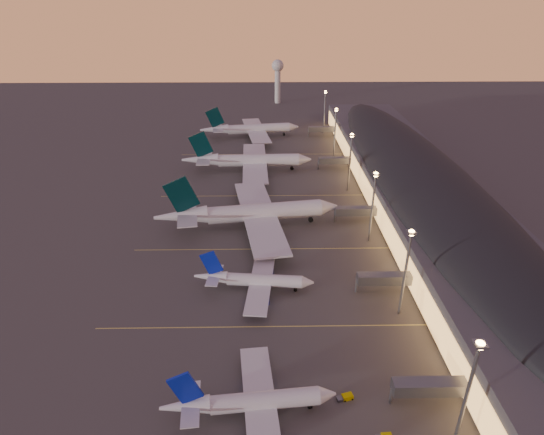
{
  "coord_description": "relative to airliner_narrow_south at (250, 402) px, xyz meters",
  "views": [
    {
      "loc": [
        -0.45,
        -98.68,
        79.03
      ],
      "look_at": [
        2.0,
        45.0,
        7.0
      ],
      "focal_mm": 30.0,
      "sensor_mm": 36.0,
      "label": 1
    }
  ],
  "objects": [
    {
      "name": "light_masts",
      "position": [
        39.85,
        97.29,
        14.19
      ],
      "size": [
        2.2,
        217.2,
        25.9
      ],
      "color": "slate",
      "rests_on": "ground"
    },
    {
      "name": "lane_markings",
      "position": [
        3.85,
        72.29,
        -3.36
      ],
      "size": [
        90.0,
        180.36,
        0.0
      ],
      "color": "#D8C659",
      "rests_on": "ground"
    },
    {
      "name": "airliner_wide_near",
      "position": [
        -2.53,
        83.81,
        2.25
      ],
      "size": [
        67.99,
        62.61,
        21.79
      ],
      "rotation": [
        0.0,
        0.0,
        0.15
      ],
      "color": "silver",
      "rests_on": "ground"
    },
    {
      "name": "radar_tower",
      "position": [
        13.85,
        292.29,
        18.51
      ],
      "size": [
        9.0,
        9.0,
        32.5
      ],
      "color": "silver",
      "rests_on": "ground"
    },
    {
      "name": "airliner_narrow_south",
      "position": [
        0.0,
        0.0,
        0.0
      ],
      "size": [
        36.45,
        32.7,
        13.01
      ],
      "rotation": [
        0.0,
        0.0,
        0.1
      ],
      "color": "silver",
      "rests_on": "ground"
    },
    {
      "name": "airliner_narrow_north",
      "position": [
        -0.01,
        44.0,
        -0.1
      ],
      "size": [
        35.33,
        31.69,
        12.61
      ],
      "rotation": [
        0.0,
        0.0,
        -0.1
      ],
      "color": "silver",
      "rests_on": "ground"
    },
    {
      "name": "airliner_wide_mid",
      "position": [
        -5.0,
        142.78,
        1.81
      ],
      "size": [
        62.7,
        57.0,
        20.09
      ],
      "rotation": [
        0.0,
        0.0,
        0.03
      ],
      "color": "silver",
      "rests_on": "ground"
    },
    {
      "name": "airliner_wide_far",
      "position": [
        -5.04,
        199.53,
        1.52
      ],
      "size": [
        59.17,
        54.47,
        18.95
      ],
      "rotation": [
        0.0,
        0.0,
        0.15
      ],
      "color": "silver",
      "rests_on": "ground"
    },
    {
      "name": "ground",
      "position": [
        3.85,
        32.29,
        -3.36
      ],
      "size": [
        700.0,
        700.0,
        0.0
      ],
      "primitive_type": "plane",
      "color": "#42403D"
    },
    {
      "name": "baggage_tug_b",
      "position": [
        20.44,
        3.41,
        -2.88
      ],
      "size": [
        3.81,
        2.33,
        1.06
      ],
      "rotation": [
        0.0,
        0.0,
        0.27
      ],
      "color": "#CAB800",
      "rests_on": "ground"
    },
    {
      "name": "terminal_building",
      "position": [
        65.68,
        104.75,
        5.42
      ],
      "size": [
        56.35,
        255.0,
        17.46
      ],
      "color": "#47474C",
      "rests_on": "ground"
    }
  ]
}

